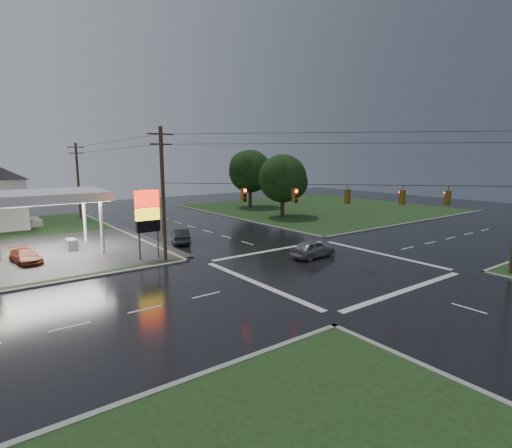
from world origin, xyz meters
TOP-DOWN VIEW (x-y plane):
  - ground at (0.00, 0.00)m, footprint 120.00×120.00m
  - grass_ne at (26.00, 26.00)m, footprint 36.00×36.00m
  - pylon_sign at (-10.50, 10.50)m, footprint 2.00×0.35m
  - utility_pole_nw at (-9.50, 9.50)m, footprint 2.20×0.32m
  - utility_pole_n at (-9.50, 38.00)m, footprint 2.20×0.32m
  - traffic_signals at (0.02, -0.02)m, footprint 26.87×26.87m
  - tree_ne_near at (14.14, 21.99)m, footprint 7.99×6.80m
  - tree_ne_far at (17.15, 33.99)m, footprint 8.46×7.20m
  - car_north at (-5.39, 15.08)m, footprint 3.04×4.77m
  - car_crossing at (1.26, 2.90)m, footprint 4.49×1.95m
  - car_pump at (-19.05, 15.30)m, footprint 2.34×4.36m

SIDE VIEW (x-z plane):
  - ground at x=0.00m, z-range 0.00..0.00m
  - grass_ne at x=26.00m, z-range 0.00..0.08m
  - car_pump at x=-19.05m, z-range 0.00..1.20m
  - car_north at x=-5.39m, z-range 0.00..1.49m
  - car_crossing at x=1.26m, z-range 0.00..1.51m
  - pylon_sign at x=-10.50m, z-range 1.01..7.01m
  - utility_pole_n at x=-9.50m, z-range 0.22..10.72m
  - tree_ne_near at x=14.14m, z-range 1.07..10.05m
  - utility_pole_nw at x=-9.50m, z-range 0.22..11.22m
  - tree_ne_far at x=17.15m, z-range 1.28..11.08m
  - traffic_signals at x=0.02m, z-range 5.75..7.22m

